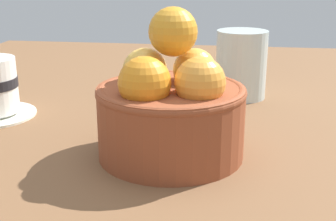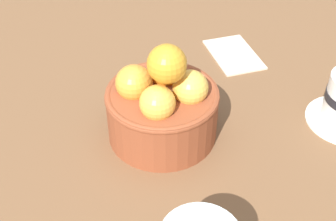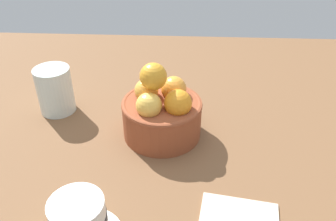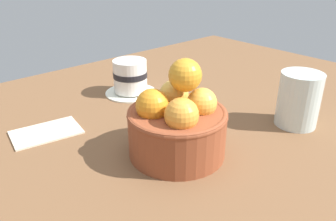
{
  "view_description": "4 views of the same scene",
  "coord_description": "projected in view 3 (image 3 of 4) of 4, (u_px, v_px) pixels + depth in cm",
  "views": [
    {
      "loc": [
        -42.65,
        -5.87,
        18.63
      ],
      "look_at": [
        0.9,
        0.42,
        4.39
      ],
      "focal_mm": 49.16,
      "sensor_mm": 36.0,
      "label": 1
    },
    {
      "loc": [
        41.35,
        -19.46,
        42.08
      ],
      "look_at": [
        0.33,
        0.68,
        4.08
      ],
      "focal_mm": 48.58,
      "sensor_mm": 36.0,
      "label": 2
    },
    {
      "loc": [
        -3.95,
        52.84,
        40.49
      ],
      "look_at": [
        -1.14,
        0.49,
        5.62
      ],
      "focal_mm": 37.22,
      "sensor_mm": 36.0,
      "label": 3
    },
    {
      "loc": [
        -30.41,
        -32.16,
        28.01
      ],
      "look_at": [
        1.4,
        3.61,
        5.47
      ],
      "focal_mm": 36.21,
      "sensor_mm": 36.0,
      "label": 4
    }
  ],
  "objects": [
    {
      "name": "ground_plane",
      "position": [
        162.0,
        141.0,
        0.68
      ],
      "size": [
        129.88,
        99.58,
        3.93
      ],
      "primitive_type": "cube",
      "color": "brown"
    },
    {
      "name": "folded_napkin",
      "position": [
        239.0,
        217.0,
        0.5
      ],
      "size": [
        12.09,
        8.8,
        0.6
      ],
      "primitive_type": "cube",
      "rotation": [
        0.0,
        0.0,
        -0.16
      ],
      "color": "beige",
      "rests_on": "ground_plane"
    },
    {
      "name": "terracotta_bowl",
      "position": [
        162.0,
        111.0,
        0.64
      ],
      "size": [
        14.72,
        14.72,
        14.64
      ],
      "color": "brown",
      "rests_on": "ground_plane"
    },
    {
      "name": "water_glass",
      "position": [
        55.0,
        90.0,
        0.71
      ],
      "size": [
        7.19,
        7.19,
        9.57
      ],
      "primitive_type": "cylinder",
      "color": "silver",
      "rests_on": "ground_plane"
    }
  ]
}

